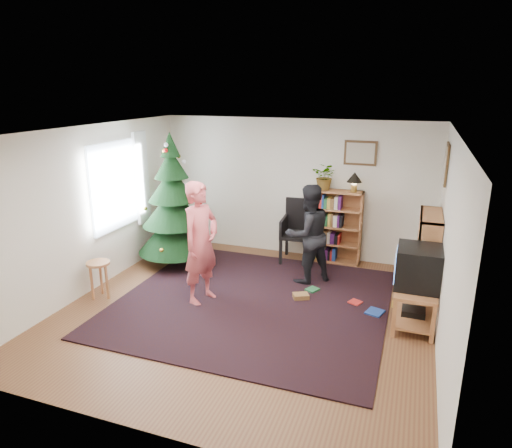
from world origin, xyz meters
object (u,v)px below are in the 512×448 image
(table_lamp, at_px, (354,179))
(tv_stand, at_px, (415,301))
(stool, at_px, (99,270))
(person_by_chair, at_px, (308,234))
(picture_back, at_px, (360,153))
(bookshelf_back, at_px, (334,226))
(person_standing, at_px, (201,243))
(armchair, at_px, (301,228))
(bookshelf_right, at_px, (427,256))
(crt_tv, at_px, (418,267))
(picture_right, at_px, (446,164))
(christmas_tree, at_px, (174,211))
(potted_plant, at_px, (325,176))

(table_lamp, bearing_deg, tv_stand, -59.66)
(stool, height_order, person_by_chair, person_by_chair)
(picture_back, relative_size, bookshelf_back, 0.42)
(person_standing, bearing_deg, tv_stand, -68.66)
(person_standing, bearing_deg, armchair, -8.46)
(bookshelf_right, bearing_deg, armchair, 66.20)
(stool, bearing_deg, crt_tv, 9.42)
(picture_right, distance_m, bookshelf_right, 1.37)
(person_standing, relative_size, table_lamp, 5.23)
(bookshelf_right, height_order, person_by_chair, person_by_chair)
(christmas_tree, height_order, potted_plant, christmas_tree)
(bookshelf_back, height_order, bookshelf_right, same)
(bookshelf_back, distance_m, table_lamp, 0.92)
(christmas_tree, xyz_separation_m, potted_plant, (2.41, 1.07, 0.57))
(stool, relative_size, person_standing, 0.32)
(christmas_tree, distance_m, person_standing, 1.60)
(picture_right, distance_m, bookshelf_back, 2.20)
(christmas_tree, height_order, person_standing, christmas_tree)
(christmas_tree, relative_size, bookshelf_back, 1.79)
(bookshelf_back, xyz_separation_m, bookshelf_right, (1.55, -1.05, 0.00))
(bookshelf_back, bearing_deg, table_lamp, 0.00)
(christmas_tree, bearing_deg, table_lamp, 20.11)
(christmas_tree, bearing_deg, picture_right, 6.33)
(picture_right, xyz_separation_m, bookshelf_back, (-1.68, 0.59, -1.29))
(tv_stand, height_order, potted_plant, potted_plant)
(person_standing, xyz_separation_m, table_lamp, (1.82, 2.23, 0.64))
(bookshelf_right, relative_size, armchair, 1.18)
(picture_right, distance_m, tv_stand, 2.12)
(person_standing, height_order, person_by_chair, person_standing)
(stool, distance_m, person_standing, 1.60)
(christmas_tree, distance_m, person_by_chair, 2.39)
(picture_back, distance_m, bookshelf_back, 1.34)
(picture_back, xyz_separation_m, crt_tv, (1.07, -2.06, -1.14))
(picture_back, bearing_deg, stool, -140.19)
(crt_tv, height_order, stool, crt_tv)
(christmas_tree, distance_m, bookshelf_right, 4.17)
(bookshelf_back, height_order, tv_stand, bookshelf_back)
(bookshelf_back, bearing_deg, christmas_tree, -157.79)
(picture_right, distance_m, potted_plant, 2.01)
(armchair, relative_size, table_lamp, 3.23)
(picture_right, height_order, potted_plant, picture_right)
(christmas_tree, distance_m, table_lamp, 3.15)
(bookshelf_right, relative_size, table_lamp, 3.80)
(tv_stand, bearing_deg, picture_back, 117.46)
(bookshelf_right, relative_size, crt_tv, 2.16)
(bookshelf_right, xyz_separation_m, person_by_chair, (-1.78, 0.01, 0.14))
(stool, xyz_separation_m, person_standing, (1.48, 0.42, 0.46))
(bookshelf_right, relative_size, potted_plant, 2.76)
(christmas_tree, height_order, table_lamp, christmas_tree)
(picture_right, bearing_deg, armchair, 168.08)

